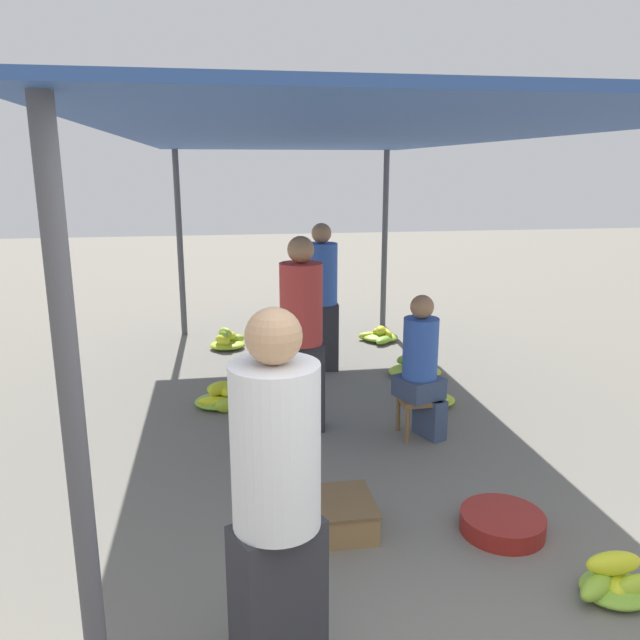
{
  "coord_description": "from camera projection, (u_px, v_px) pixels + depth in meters",
  "views": [
    {
      "loc": [
        -0.93,
        -1.75,
        2.3
      ],
      "look_at": [
        0.0,
        3.9,
        0.88
      ],
      "focal_mm": 35.0,
      "sensor_mm": 36.0,
      "label": 1
    }
  ],
  "objects": [
    {
      "name": "banana_pile_right_3",
      "position": [
        615.0,
        583.0,
        3.4
      ],
      "size": [
        0.49,
        0.34,
        0.26
      ],
      "color": "#8FBD33",
      "rests_on": "ground"
    },
    {
      "name": "shopper_walking_mid",
      "position": [
        301.0,
        333.0,
        5.38
      ],
      "size": [
        0.39,
        0.37,
        1.74
      ],
      "color": "#2D2D33",
      "rests_on": "ground"
    },
    {
      "name": "banana_pile_right_2",
      "position": [
        380.0,
        336.0,
        8.42
      ],
      "size": [
        0.54,
        0.55,
        0.21
      ],
      "color": "yellow",
      "rests_on": "ground"
    },
    {
      "name": "basin_black",
      "position": [
        502.0,
        523.0,
        4.02
      ],
      "size": [
        0.54,
        0.54,
        0.12
      ],
      "color": "maroon",
      "rests_on": "ground"
    },
    {
      "name": "canopy_post_back_right",
      "position": [
        385.0,
        241.0,
        8.91
      ],
      "size": [
        0.08,
        0.08,
        2.52
      ],
      "primitive_type": "cylinder",
      "color": "#4C4C51",
      "rests_on": "ground"
    },
    {
      "name": "crate_near",
      "position": [
        337.0,
        515.0,
        4.03
      ],
      "size": [
        0.48,
        0.48,
        0.21
      ],
      "color": "olive",
      "rests_on": "ground"
    },
    {
      "name": "vendor_foreground",
      "position": [
        277.0,
        503.0,
        2.63
      ],
      "size": [
        0.5,
        0.5,
        1.76
      ],
      "color": "#2D2D33",
      "rests_on": "ground"
    },
    {
      "name": "vendor_seated",
      "position": [
        422.0,
        365.0,
        5.33
      ],
      "size": [
        0.44,
        0.44,
        1.26
      ],
      "color": "#384766",
      "rests_on": "ground"
    },
    {
      "name": "shopper_walking_far",
      "position": [
        321.0,
        296.0,
        7.04
      ],
      "size": [
        0.39,
        0.38,
        1.69
      ],
      "color": "#2D2D33",
      "rests_on": "ground"
    },
    {
      "name": "canopy_tarp",
      "position": [
        326.0,
        137.0,
        5.22
      ],
      "size": [
        3.27,
        7.0,
        0.04
      ],
      "primitive_type": "cube",
      "color": "#33569E",
      "rests_on": "canopy_post_front_left"
    },
    {
      "name": "banana_pile_left_1",
      "position": [
        228.0,
        340.0,
        8.07
      ],
      "size": [
        0.49,
        0.46,
        0.28
      ],
      "color": "#ACC92D",
      "rests_on": "ground"
    },
    {
      "name": "banana_pile_right_0",
      "position": [
        431.0,
        398.0,
        6.15
      ],
      "size": [
        0.46,
        0.4,
        0.24
      ],
      "color": "#81B835",
      "rests_on": "ground"
    },
    {
      "name": "banana_pile_left_0",
      "position": [
        220.0,
        397.0,
        6.12
      ],
      "size": [
        0.51,
        0.48,
        0.25
      ],
      "color": "yellow",
      "rests_on": "ground"
    },
    {
      "name": "banana_pile_right_1",
      "position": [
        414.0,
        370.0,
        7.01
      ],
      "size": [
        0.59,
        0.56,
        0.21
      ],
      "color": "#7EB736",
      "rests_on": "ground"
    },
    {
      "name": "stool",
      "position": [
        418.0,
        404.0,
        5.42
      ],
      "size": [
        0.34,
        0.34,
        0.36
      ],
      "color": "brown",
      "rests_on": "ground"
    },
    {
      "name": "canopy_post_front_left",
      "position": [
        79.0,
        478.0,
        2.14
      ],
      "size": [
        0.08,
        0.08,
        2.52
      ],
      "primitive_type": "cylinder",
      "color": "#4C4C51",
      "rests_on": "ground"
    },
    {
      "name": "canopy_post_back_left",
      "position": [
        180.0,
        245.0,
        8.46
      ],
      "size": [
        0.08,
        0.08,
        2.52
      ],
      "primitive_type": "cylinder",
      "color": "#4C4C51",
      "rests_on": "ground"
    }
  ]
}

